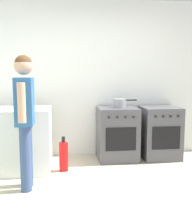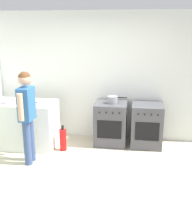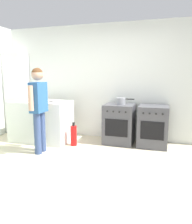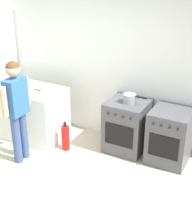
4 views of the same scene
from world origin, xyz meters
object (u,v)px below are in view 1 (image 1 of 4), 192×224
at_px(knife_chef, 17,108).
at_px(fire_extinguisher, 64,156).
at_px(pot, 120,103).
at_px(oven_right, 160,132).
at_px(person, 25,111).
at_px(oven_left, 117,133).

distance_m(knife_chef, fire_extinguisher, 0.95).
relative_size(pot, knife_chef, 1.23).
xyz_separation_m(pot, fire_extinguisher, (-0.90, -0.46, -0.70)).
xyz_separation_m(oven_right, fire_extinguisher, (-1.58, -0.48, -0.21)).
height_order(knife_chef, person, person).
xyz_separation_m(pot, knife_chef, (-1.55, -0.36, -0.02)).
height_order(oven_left, knife_chef, knife_chef).
bearing_deg(person, knife_chef, 106.89).
distance_m(oven_right, knife_chef, 2.31).
distance_m(oven_right, fire_extinguisher, 1.67).
height_order(oven_left, oven_right, same).
distance_m(pot, person, 1.70).
xyz_separation_m(oven_left, fire_extinguisher, (-0.87, -0.48, -0.21)).
bearing_deg(oven_right, knife_chef, -170.39).
xyz_separation_m(oven_left, oven_right, (0.71, -0.00, -0.00)).
bearing_deg(fire_extinguisher, oven_left, 28.78).
relative_size(oven_left, fire_extinguisher, 1.70).
bearing_deg(person, pot, 37.78).
distance_m(oven_right, pot, 0.84).
height_order(oven_left, person, person).
relative_size(knife_chef, person, 0.19).
height_order(knife_chef, fire_extinguisher, knife_chef).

